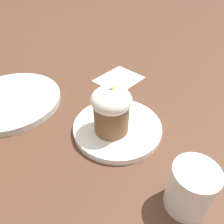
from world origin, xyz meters
TOP-DOWN VIEW (x-y plane):
  - ground_plane at (0.00, 0.00)m, footprint 4.00×4.00m
  - dessert_plate at (0.00, 0.00)m, footprint 0.21×0.21m
  - carrot_cake at (-0.02, -0.00)m, footprint 0.09×0.09m
  - spoon at (-0.00, -0.01)m, footprint 0.13×0.04m
  - coffee_cup at (-0.04, -0.21)m, footprint 0.10×0.07m
  - side_plate at (-0.14, 0.28)m, footprint 0.27×0.27m
  - paper_napkin at (0.16, 0.16)m, footprint 0.14×0.12m

SIDE VIEW (x-z plane):
  - ground_plane at x=0.00m, z-range 0.00..0.00m
  - paper_napkin at x=0.16m, z-range 0.00..0.00m
  - dessert_plate at x=0.00m, z-range 0.00..0.02m
  - side_plate at x=-0.14m, z-range 0.00..0.02m
  - spoon at x=0.00m, z-range 0.02..0.02m
  - coffee_cup at x=-0.04m, z-range 0.00..0.09m
  - carrot_cake at x=-0.02m, z-range 0.02..0.13m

